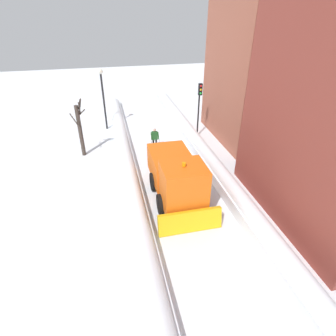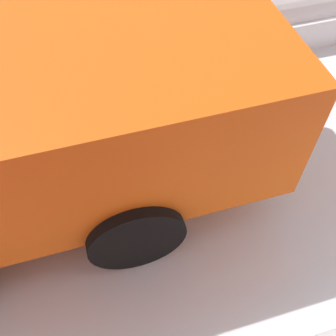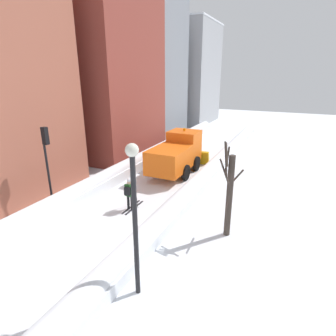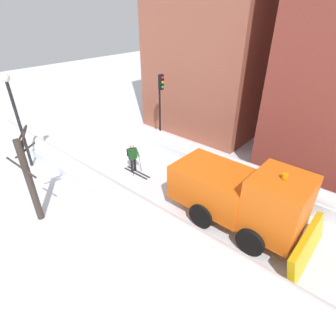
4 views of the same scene
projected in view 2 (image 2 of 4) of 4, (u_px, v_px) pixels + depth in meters
name	position (u px, v px, depth m)	size (l,w,h in m)	color
ground_plane	(72.00, 214.00, 5.16)	(80.00, 80.00, 0.00)	white
snowbank_right	(43.00, 57.00, 6.41)	(1.10, 36.00, 0.99)	white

